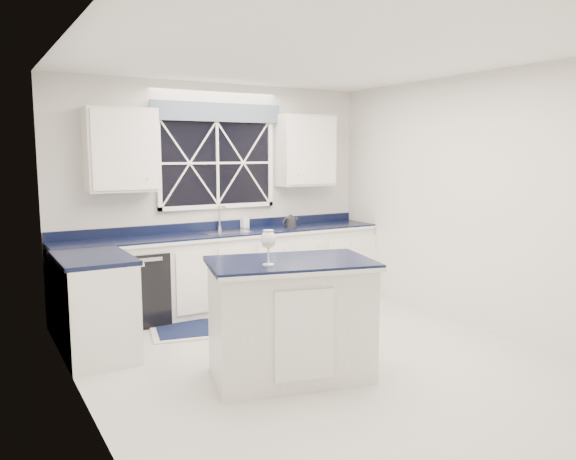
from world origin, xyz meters
TOP-DOWN VIEW (x-y plane):
  - ground at (0.00, 0.00)m, footprint 4.50×4.50m
  - back_wall at (0.00, 2.25)m, footprint 4.00×0.10m
  - base_cabinets at (-0.33, 1.78)m, footprint 3.99×1.60m
  - countertop at (0.00, 1.95)m, footprint 3.98×0.64m
  - dishwasher at (-1.10, 1.95)m, footprint 0.60×0.58m
  - window at (0.00, 2.20)m, footprint 1.65×0.09m
  - upper_cabinets at (0.00, 2.08)m, footprint 3.10×0.34m
  - faucet at (0.00, 2.14)m, footprint 0.05×0.20m
  - island at (-0.40, -0.21)m, footprint 1.49×1.11m
  - rug at (-0.51, 1.35)m, footprint 1.32×0.96m
  - kettle at (0.87, 1.93)m, footprint 0.24×0.17m
  - wine_glass at (-0.65, -0.30)m, footprint 0.12×0.12m
  - soap_bottle at (0.34, 2.17)m, footprint 0.09×0.10m

SIDE VIEW (x-z plane):
  - ground at x=0.00m, z-range 0.00..0.00m
  - rug at x=-0.51m, z-range 0.00..0.02m
  - dishwasher at x=-1.10m, z-range 0.00..0.82m
  - base_cabinets at x=-0.33m, z-range 0.00..0.90m
  - island at x=-0.40m, z-range 0.00..1.00m
  - countertop at x=0.00m, z-range 0.90..0.94m
  - kettle at x=0.87m, z-range 0.93..1.10m
  - soap_bottle at x=0.34m, z-range 0.94..1.13m
  - faucet at x=0.00m, z-range 0.95..1.25m
  - wine_glass at x=-0.65m, z-range 1.05..1.33m
  - back_wall at x=0.00m, z-range 0.00..2.70m
  - window at x=0.00m, z-range 1.20..2.46m
  - upper_cabinets at x=0.00m, z-range 1.45..2.35m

